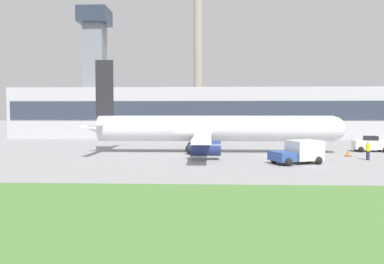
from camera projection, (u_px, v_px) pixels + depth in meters
ground_plane at (188, 154)px, 40.85m from camera, size 400.00×400.00×0.00m
terminal_building at (192, 111)px, 71.83m from camera, size 66.99×14.34×24.54m
smokestack_left at (198, 62)px, 100.24m from camera, size 2.87×2.87×36.19m
airplane at (211, 129)px, 41.90m from camera, size 29.00×23.93×10.41m
pushback_tug at (371, 145)px, 43.07m from camera, size 3.91×2.60×1.82m
baggage_truck at (299, 152)px, 32.74m from camera, size 4.91×3.86×2.02m
ground_crew_person at (368, 151)px, 35.20m from camera, size 0.53×0.53×1.77m
traffic_cone_near_nose at (348, 153)px, 38.50m from camera, size 0.67×0.67×0.66m
traffic_cone_wingtip at (310, 160)px, 33.22m from camera, size 0.49×0.49×0.57m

